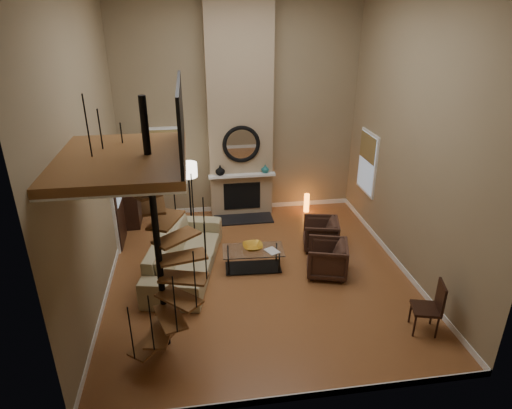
{
  "coord_description": "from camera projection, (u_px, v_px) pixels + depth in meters",
  "views": [
    {
      "loc": [
        -1.2,
        -7.6,
        5.03
      ],
      "look_at": [
        0.0,
        0.4,
        1.4
      ],
      "focal_mm": 30.78,
      "sensor_mm": 36.0,
      "label": 1
    }
  ],
  "objects": [
    {
      "name": "accent_lamp",
      "position": [
        307.0,
        203.0,
        11.77
      ],
      "size": [
        0.14,
        0.14,
        0.5
      ],
      "primitive_type": "cylinder",
      "color": "orange",
      "rests_on": "ground"
    },
    {
      "name": "hearth",
      "position": [
        244.0,
        219.0,
        11.39
      ],
      "size": [
        1.5,
        0.6,
        0.04
      ],
      "primitive_type": "cube",
      "color": "black",
      "rests_on": "ground"
    },
    {
      "name": "baseboard_left",
      "position": [
        109.0,
        284.0,
        8.65
      ],
      "size": [
        0.02,
        6.5,
        0.12
      ],
      "primitive_type": "cube",
      "color": "white",
      "rests_on": "ground"
    },
    {
      "name": "ground",
      "position": [
        259.0,
        274.0,
        9.08
      ],
      "size": [
        6.0,
        6.5,
        0.01
      ],
      "primitive_type": "cube",
      "color": "#A76636",
      "rests_on": "ground"
    },
    {
      "name": "firebox",
      "position": [
        242.0,
        196.0,
        11.43
      ],
      "size": [
        0.95,
        0.02,
        0.72
      ],
      "primitive_type": "cube",
      "color": "black",
      "rests_on": "chimney_breast"
    },
    {
      "name": "mirror_disc",
      "position": [
        241.0,
        144.0,
        10.85
      ],
      "size": [
        0.8,
        0.01,
        0.8
      ],
      "primitive_type": "cylinder",
      "rotation": [
        1.57,
        0.0,
        0.0
      ],
      "color": "white",
      "rests_on": "chimney_breast"
    },
    {
      "name": "entry_door",
      "position": [
        117.0,
        201.0,
        9.87
      ],
      "size": [
        0.1,
        1.05,
        2.16
      ],
      "color": "white",
      "rests_on": "ground"
    },
    {
      "name": "baseboard_front",
      "position": [
        295.0,
        397.0,
        6.13
      ],
      "size": [
        6.0,
        0.02,
        0.12
      ],
      "primitive_type": "cube",
      "color": "white",
      "rests_on": "ground"
    },
    {
      "name": "vase_left",
      "position": [
        220.0,
        170.0,
        11.01
      ],
      "size": [
        0.24,
        0.24,
        0.25
      ],
      "primitive_type": "imported",
      "color": "black",
      "rests_on": "mantel"
    },
    {
      "name": "mantel",
      "position": [
        242.0,
        175.0,
        11.11
      ],
      "size": [
        1.7,
        0.18,
        0.06
      ],
      "primitive_type": "cube",
      "color": "white",
      "rests_on": "chimney_breast"
    },
    {
      "name": "sofa",
      "position": [
        184.0,
        253.0,
        9.08
      ],
      "size": [
        1.72,
        3.07,
        0.84
      ],
      "primitive_type": "imported",
      "rotation": [
        0.0,
        0.0,
        1.35
      ],
      "color": "tan",
      "rests_on": "ground"
    },
    {
      "name": "left_wall",
      "position": [
        87.0,
        153.0,
        7.54
      ],
      "size": [
        0.02,
        6.5,
        5.5
      ],
      "primitive_type": "cube",
      "color": "#8D7A5B",
      "rests_on": "ground"
    },
    {
      "name": "floor_lamp",
      "position": [
        189.0,
        175.0,
        10.37
      ],
      "size": [
        0.42,
        0.42,
        1.74
      ],
      "color": "black",
      "rests_on": "ground"
    },
    {
      "name": "loft",
      "position": [
        129.0,
        155.0,
        5.85
      ],
      "size": [
        1.7,
        2.2,
        1.09
      ],
      "color": "brown",
      "rests_on": "left_wall"
    },
    {
      "name": "right_wall",
      "position": [
        415.0,
        139.0,
        8.36
      ],
      "size": [
        0.02,
        6.5,
        5.5
      ],
      "primitive_type": "cube",
      "color": "#8D7A5B",
      "rests_on": "ground"
    },
    {
      "name": "armchair_near",
      "position": [
        324.0,
        234.0,
        9.92
      ],
      "size": [
        0.93,
        0.91,
        0.71
      ],
      "primitive_type": "imported",
      "rotation": [
        0.0,
        0.0,
        -1.8
      ],
      "color": "#3D251C",
      "rests_on": "ground"
    },
    {
      "name": "coffee_table",
      "position": [
        253.0,
        257.0,
        9.16
      ],
      "size": [
        1.3,
        0.7,
        0.46
      ],
      "color": "silver",
      "rests_on": "ground"
    },
    {
      "name": "window_back",
      "position": [
        165.0,
        156.0,
        11.06
      ],
      "size": [
        1.02,
        0.06,
        1.52
      ],
      "color": "white",
      "rests_on": "back_wall"
    },
    {
      "name": "armchair_far",
      "position": [
        331.0,
        259.0,
        8.94
      ],
      "size": [
        0.99,
        0.98,
        0.73
      ],
      "primitive_type": "imported",
      "rotation": [
        0.0,
        0.0,
        -1.85
      ],
      "color": "#3D251C",
      "rests_on": "ground"
    },
    {
      "name": "mirror_frame",
      "position": [
        241.0,
        144.0,
        10.84
      ],
      "size": [
        0.94,
        0.1,
        0.94
      ],
      "primitive_type": "torus",
      "rotation": [
        1.57,
        0.0,
        0.0
      ],
      "color": "black",
      "rests_on": "chimney_breast"
    },
    {
      "name": "back_wall",
      "position": [
        239.0,
        108.0,
        10.88
      ],
      "size": [
        6.0,
        0.02,
        5.5
      ],
      "primitive_type": "cube",
      "color": "#8D7A5B",
      "rests_on": "ground"
    },
    {
      "name": "book",
      "position": [
        271.0,
        252.0,
        9.0
      ],
      "size": [
        0.33,
        0.37,
        0.03
      ],
      "primitive_type": "imported",
      "rotation": [
        0.0,
        0.0,
        0.44
      ],
      "color": "gray",
      "rests_on": "coffee_table"
    },
    {
      "name": "vase_right",
      "position": [
        265.0,
        169.0,
        11.18
      ],
      "size": [
        0.2,
        0.2,
        0.21
      ],
      "primitive_type": "imported",
      "color": "#1C5F62",
      "rests_on": "mantel"
    },
    {
      "name": "spiral_stair",
      "position": [
        159.0,
        248.0,
        6.49
      ],
      "size": [
        1.47,
        1.47,
        4.06
      ],
      "color": "black",
      "rests_on": "ground"
    },
    {
      "name": "baseboard_right",
      "position": [
        396.0,
        260.0,
        9.46
      ],
      "size": [
        0.02,
        6.5,
        0.12
      ],
      "primitive_type": "cube",
      "color": "white",
      "rests_on": "ground"
    },
    {
      "name": "chimney_breast",
      "position": [
        240.0,
        110.0,
        10.71
      ],
      "size": [
        1.6,
        0.38,
        5.5
      ],
      "primitive_type": "cube",
      "color": "tan",
      "rests_on": "ground"
    },
    {
      "name": "side_chair",
      "position": [
        432.0,
        305.0,
        7.28
      ],
      "size": [
        0.54,
        0.53,
        0.95
      ],
      "color": "black",
      "rests_on": "ground"
    },
    {
      "name": "front_wall",
      "position": [
        303.0,
        226.0,
        5.02
      ],
      "size": [
        6.0,
        0.02,
        5.5
      ],
      "primitive_type": "cube",
      "color": "#8D7A5B",
      "rests_on": "ground"
    },
    {
      "name": "window_right",
      "position": [
        367.0,
        162.0,
        10.62
      ],
      "size": [
        0.06,
        1.02,
        1.52
      ],
      "color": "white",
      "rests_on": "right_wall"
    },
    {
      "name": "hutch",
      "position": [
        130.0,
        189.0,
        10.82
      ],
      "size": [
        0.39,
        0.84,
        1.87
      ],
      "primitive_type": "cube",
      "color": "black",
      "rests_on": "ground"
    },
    {
      "name": "baseboard_back",
      "position": [
        241.0,
        207.0,
        11.98
      ],
      "size": [
        6.0,
        0.02,
        0.12
      ],
      "primitive_type": "cube",
      "color": "white",
      "rests_on": "ground"
    },
    {
      "name": "bowl",
      "position": [
        253.0,
        247.0,
        9.11
      ],
      "size": [
        0.42,
        0.42,
        0.1
      ],
      "primitive_type": "imported",
      "color": "gold",
      "rests_on": "coffee_table"
    }
  ]
}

